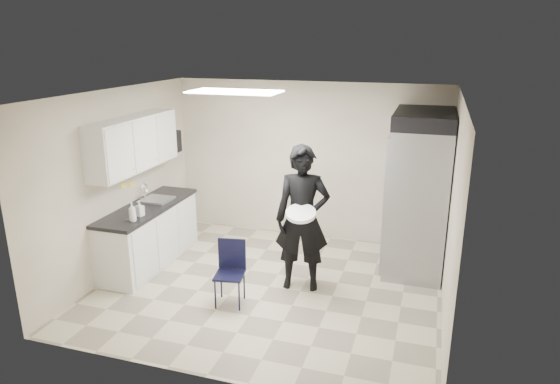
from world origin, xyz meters
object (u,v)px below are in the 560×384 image
(lower_counter, at_px, (149,236))
(commercial_fridge, at_px, (418,199))
(man_tuxedo, at_px, (302,219))
(folding_chair, at_px, (229,275))

(lower_counter, distance_m, commercial_fridge, 3.98)
(commercial_fridge, relative_size, man_tuxedo, 1.07)
(lower_counter, distance_m, folding_chair, 1.80)
(commercial_fridge, bearing_deg, man_tuxedo, -141.55)
(commercial_fridge, xyz_separation_m, folding_chair, (-2.16, -1.85, -0.65))
(folding_chair, bearing_deg, man_tuxedo, 34.74)
(lower_counter, bearing_deg, commercial_fridge, 15.88)
(folding_chair, relative_size, man_tuxedo, 0.41)
(lower_counter, bearing_deg, folding_chair, -25.67)
(commercial_fridge, relative_size, folding_chair, 2.62)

